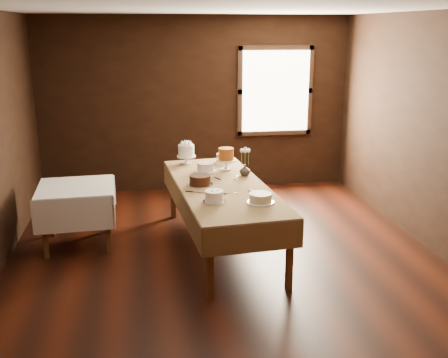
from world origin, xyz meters
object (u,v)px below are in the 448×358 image
at_px(cake_meringue, 186,155).
at_px(cake_caramel, 226,160).
at_px(cake_server_b, 259,193).
at_px(cake_cream, 261,198).
at_px(cake_speckled, 224,158).
at_px(cake_chocolate, 200,180).
at_px(cake_server_d, 237,176).
at_px(cake_server_c, 213,177).
at_px(side_table, 76,193).
at_px(cake_server_e, 199,193).
at_px(display_table, 222,190).
at_px(cake_server_a, 233,193).
at_px(flower_vase, 245,170).
at_px(cake_lattice, 206,168).
at_px(cake_swirl, 214,197).

relative_size(cake_meringue, cake_caramel, 0.99).
bearing_deg(cake_server_b, cake_cream, -44.43).
relative_size(cake_speckled, cake_chocolate, 0.80).
bearing_deg(cake_server_d, cake_server_c, 107.93).
xyz_separation_m(side_table, cake_caramel, (1.89, 0.26, 0.27)).
bearing_deg(cake_server_b, side_table, -145.53).
bearing_deg(cake_cream, cake_server_e, 143.41).
xyz_separation_m(display_table, cake_speckled, (0.20, 1.06, 0.12)).
xyz_separation_m(cake_server_a, flower_vase, (0.28, 0.69, 0.07)).
bearing_deg(display_table, cake_cream, -67.14).
bearing_deg(cake_lattice, side_table, -172.17).
xyz_separation_m(cake_swirl, cake_server_e, (-0.12, 0.35, -0.06)).
distance_m(side_table, cake_cream, 2.33).
relative_size(cake_meringue, cake_lattice, 1.07).
height_order(cake_server_d, flower_vase, flower_vase).
bearing_deg(cake_lattice, cake_chocolate, -103.64).
bearing_deg(cake_server_d, cake_meringue, 60.16).
relative_size(display_table, side_table, 2.86).
relative_size(display_table, cake_lattice, 9.55).
bearing_deg(cake_server_e, display_table, 67.82).
height_order(display_table, side_table, display_table).
bearing_deg(cake_swirl, flower_vase, 61.39).
xyz_separation_m(side_table, cake_meringue, (1.41, 0.66, 0.26)).
relative_size(cake_chocolate, cake_server_e, 1.47).
bearing_deg(side_table, cake_swirl, -33.48).
distance_m(cake_swirl, cake_server_d, 1.05).
relative_size(cake_meringue, cake_cream, 0.94).
height_order(side_table, cake_lattice, cake_lattice).
relative_size(side_table, cake_lattice, 3.34).
height_order(cake_server_c, cake_server_e, same).
distance_m(side_table, cake_server_b, 2.24).
distance_m(cake_caramel, cake_cream, 1.39).
distance_m(cake_server_b, flower_vase, 0.75).
height_order(cake_server_b, flower_vase, flower_vase).
relative_size(side_table, cake_server_c, 3.90).
relative_size(cake_server_a, cake_server_e, 1.00).
xyz_separation_m(cake_speckled, flower_vase, (0.15, -0.71, 0.01)).
relative_size(cake_speckled, cake_server_e, 1.18).
relative_size(side_table, cake_chocolate, 2.65).
bearing_deg(cake_caramel, flower_vase, -59.02).
bearing_deg(cake_lattice, cake_server_e, -101.97).
distance_m(cake_caramel, cake_chocolate, 0.76).
bearing_deg(cake_chocolate, cake_server_e, -98.68).
height_order(cake_swirl, cake_server_d, cake_swirl).
xyz_separation_m(cake_server_c, cake_server_d, (0.30, -0.02, 0.00)).
distance_m(side_table, cake_server_c, 1.69).
bearing_deg(flower_vase, cake_server_a, -111.77).
xyz_separation_m(display_table, cake_lattice, (-0.11, 0.62, 0.11)).
bearing_deg(side_table, flower_vase, -1.39).
bearing_deg(flower_vase, cake_caramel, 120.98).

